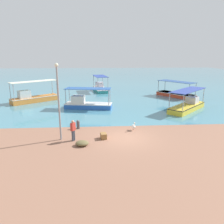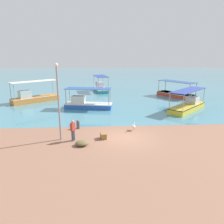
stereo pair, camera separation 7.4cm
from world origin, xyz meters
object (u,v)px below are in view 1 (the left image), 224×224
Objects in this scene: fishing_boat_center at (86,103)px; fisherman_standing at (73,130)px; net_pile at (82,143)px; cargo_crate at (104,136)px; fishing_boat_far_left at (34,97)px; fishing_boat_near_left at (100,88)px; fishing_boat_far_right at (187,105)px; pelican at (134,126)px; lamp_post at (59,98)px; mooring_bollard at (78,124)px; fishing_boat_outer at (176,94)px.

fishing_boat_center is 10.72m from fisherman_standing.
cargo_crate is at bearing 38.53° from net_pile.
fishing_boat_center is at bearing -28.48° from fishing_boat_far_left.
fishing_boat_far_right is at bearing -54.62° from fishing_boat_near_left.
fisherman_standing is (-5.11, -2.10, 0.53)m from pelican.
fishing_boat_far_right reaches higher than cargo_crate.
fishing_boat_far_right is (10.41, -14.66, -0.03)m from fishing_boat_near_left.
lamp_post is 7.34× the size of mooring_bollard.
fishing_boat_center is 1.01× the size of lamp_post.
net_pile is at bearing -54.07° from fisherman_standing.
fishing_boat_outer is at bearing 50.51° from fisherman_standing.
net_pile is (1.76, -1.31, -3.16)m from lamp_post.
fishing_boat_near_left reaches higher than fishing_boat_far_right.
pelican is at bearing 22.36° from fisherman_standing.
pelican is at bearing -138.49° from fishing_boat_far_right.
fishing_boat_far_right is (12.30, -1.77, -0.04)m from fishing_boat_center.
lamp_post is (-15.41, -17.18, 2.87)m from fishing_boat_outer.
fisherman_standing is at bearing -145.15° from fishing_boat_far_right.
fishing_boat_near_left is at bearing 152.94° from fishing_boat_outer.
fishing_boat_center is 7.59× the size of pelican.
fishing_boat_far_right is 6.11× the size of net_pile.
lamp_post is at bearing 179.80° from cargo_crate.
pelican is at bearing -46.18° from fishing_boat_far_left.
mooring_bollard is 3.44m from cargo_crate.
lamp_post is (6.11, -14.56, 2.68)m from fishing_boat_far_left.
mooring_bollard is at bearing -92.88° from fishing_boat_center.
fishing_boat_near_left is 13.02m from fishing_boat_center.
fishing_boat_near_left is 6.90× the size of mooring_bollard.
fishing_boat_outer is 0.99× the size of fishing_boat_far_left.
fishing_boat_outer is 20.40m from mooring_bollard.
fishing_boat_far_right reaches higher than fishing_boat_outer.
fisherman_standing is at bearing -92.53° from mooring_bollard.
net_pile is 2.09m from cargo_crate.
cargo_crate is at bearing -90.10° from fishing_boat_near_left.
fishing_boat_far_right is at bearing -16.53° from fishing_boat_far_left.
fishing_boat_center is at bearing -154.00° from fishing_boat_outer.
cargo_crate is at bearing -124.96° from fishing_boat_outer.
fishing_boat_far_left is 20.82m from fishing_boat_far_right.
cargo_crate is (2.37, 0.28, -0.68)m from fisherman_standing.
cargo_crate reaches higher than net_pile.
fishing_boat_center is 0.96× the size of fishing_boat_outer.
fishing_boat_far_right is (-1.57, -8.54, 0.09)m from fishing_boat_outer.
fishing_boat_far_left reaches higher than net_pile.
fishing_boat_near_left is at bearing 125.38° from fishing_boat_far_right.
net_pile is at bearing -63.62° from fishing_boat_far_left.
pelican is at bearing -82.86° from fishing_boat_near_left.
lamp_post is 4.61m from cargo_crate.
fishing_boat_outer is at bearing 48.10° from lamp_post.
cargo_crate is at bearing -49.17° from mooring_bollard.
fisherman_standing reaches higher than pelican.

